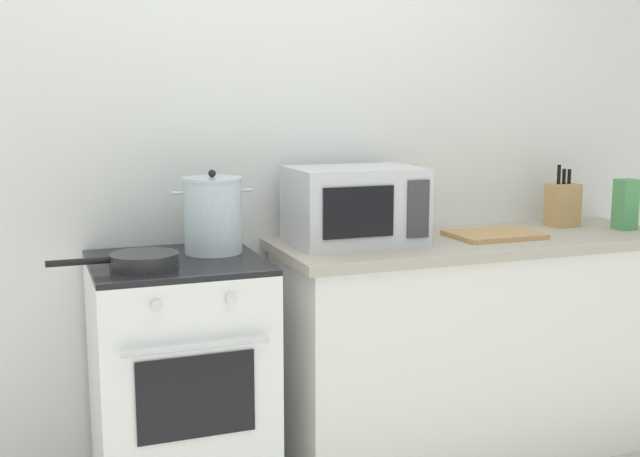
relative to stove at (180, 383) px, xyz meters
name	(u,v)px	position (x,y,z in m)	size (l,w,h in m)	color
back_wall	(313,155)	(0.65, 0.37, 0.79)	(4.40, 0.10, 2.50)	silver
lower_cabinet_right	(475,349)	(1.25, 0.02, -0.02)	(1.64, 0.56, 0.88)	white
countertop_right	(479,242)	(1.25, 0.02, 0.44)	(1.70, 0.60, 0.04)	#ADA393
stove	(180,383)	(0.00, 0.00, 0.00)	(0.60, 0.64, 0.92)	white
stock_pot	(213,215)	(0.15, 0.08, 0.60)	(0.30, 0.22, 0.31)	silver
frying_pan	(142,260)	(-0.13, -0.10, 0.48)	(0.43, 0.23, 0.05)	#28282B
microwave	(354,205)	(0.72, 0.08, 0.61)	(0.50, 0.37, 0.30)	silver
cutting_board	(494,235)	(1.31, 0.00, 0.47)	(0.36, 0.26, 0.02)	tan
knife_block	(563,204)	(1.75, 0.14, 0.56)	(0.13, 0.10, 0.28)	tan
pasta_box	(625,204)	(1.95, -0.03, 0.57)	(0.08, 0.08, 0.22)	#4C9356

